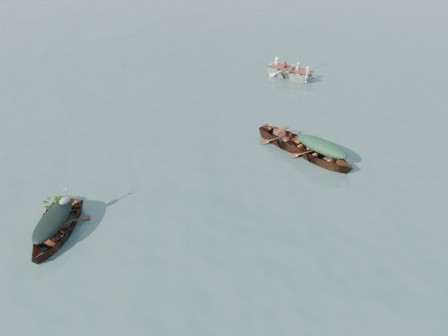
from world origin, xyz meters
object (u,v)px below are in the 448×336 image
at_px(green_tarp_boat, 320,161).
at_px(heron, 66,204).
at_px(yellow_dinghy, 55,223).
at_px(rowed_boat, 291,78).
at_px(dark_covered_boat, 57,237).
at_px(open_wooden_boat, 291,148).

bearing_deg(green_tarp_boat, heron, 158.33).
bearing_deg(yellow_dinghy, heron, 5.19).
height_order(yellow_dinghy, rowed_boat, rowed_boat).
bearing_deg(dark_covered_boat, open_wooden_boat, 42.80).
xyz_separation_m(yellow_dinghy, rowed_boat, (-0.62, 16.22, 0.00)).
bearing_deg(rowed_boat, dark_covered_boat, -178.80).
bearing_deg(dark_covered_boat, yellow_dinghy, 123.73).
bearing_deg(yellow_dinghy, open_wooden_boat, 32.98).
xyz_separation_m(rowed_boat, heron, (1.04, -15.85, 0.85)).
bearing_deg(rowed_boat, yellow_dinghy, 178.99).
height_order(green_tarp_boat, heron, heron).
height_order(yellow_dinghy, heron, heron).
relative_size(dark_covered_boat, heron, 4.37).
height_order(dark_covered_boat, open_wooden_boat, open_wooden_boat).
height_order(yellow_dinghy, green_tarp_boat, green_tarp_boat).
bearing_deg(dark_covered_boat, heron, 78.71).
xyz_separation_m(yellow_dinghy, green_tarp_boat, (5.15, 9.30, 0.00)).
height_order(green_tarp_boat, rowed_boat, rowed_boat).
height_order(yellow_dinghy, dark_covered_boat, dark_covered_boat).
height_order(yellow_dinghy, open_wooden_boat, open_wooden_boat).
relative_size(dark_covered_boat, green_tarp_boat, 0.92).
distance_m(dark_covered_boat, heron, 1.12).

